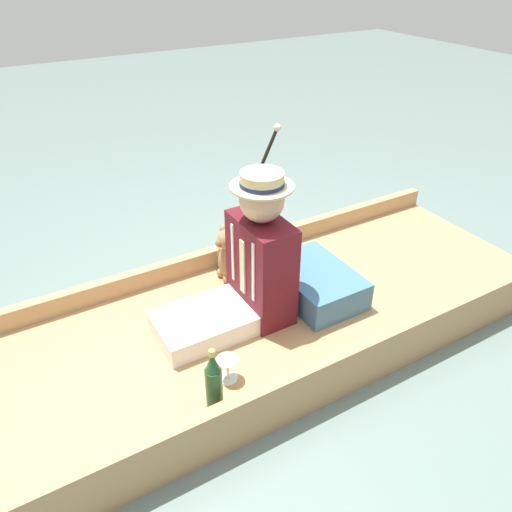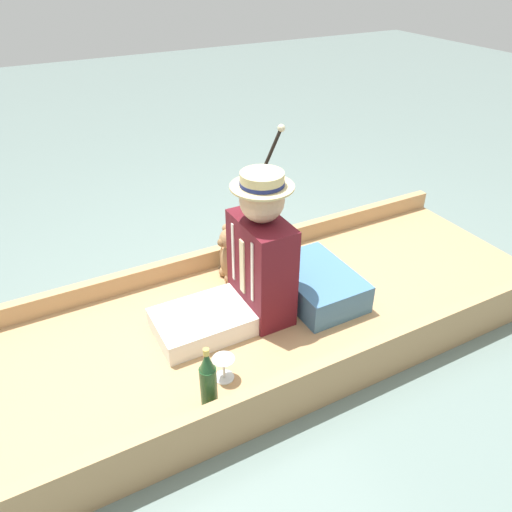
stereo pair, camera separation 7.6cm
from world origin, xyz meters
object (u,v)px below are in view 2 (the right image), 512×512
at_px(champagne_bottle, 208,381).
at_px(seated_person, 248,268).
at_px(teddy_bear, 230,255).
at_px(wine_glass, 224,364).
at_px(walking_cane, 255,189).

bearing_deg(champagne_bottle, seated_person, -42.42).
relative_size(seated_person, teddy_bear, 2.34).
bearing_deg(seated_person, wine_glass, 149.66).
bearing_deg(walking_cane, champagne_bottle, 142.31).
distance_m(seated_person, walking_cane, 0.57).
relative_size(seated_person, champagne_bottle, 2.43).
distance_m(wine_glass, walking_cane, 1.08).
relative_size(wine_glass, walking_cane, 0.14).
height_order(walking_cane, champagne_bottle, walking_cane).
distance_m(teddy_bear, champagne_bottle, 0.96).
bearing_deg(wine_glass, seated_person, -41.06).
xyz_separation_m(teddy_bear, walking_cane, (0.10, -0.22, 0.33)).
relative_size(walking_cane, champagne_bottle, 2.55).
bearing_deg(seated_person, walking_cane, -21.45).
xyz_separation_m(teddy_bear, wine_glass, (-0.71, 0.38, -0.07)).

